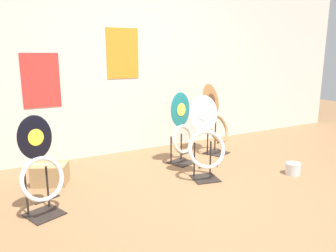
{
  "coord_description": "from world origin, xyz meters",
  "views": [
    {
      "loc": [
        -1.77,
        -2.1,
        1.39
      ],
      "look_at": [
        0.0,
        1.15,
        0.55
      ],
      "focal_mm": 35.0,
      "sensor_mm": 36.0,
      "label": 1
    }
  ],
  "objects": [
    {
      "name": "toilet_seat_display_jazz_black",
      "position": [
        -1.47,
        0.72,
        0.42
      ],
      "size": [
        0.41,
        0.36,
        0.88
      ],
      "color": "black",
      "rests_on": "ground_plane"
    },
    {
      "name": "storage_box",
      "position": [
        -1.3,
        1.41,
        0.11
      ],
      "size": [
        0.43,
        0.38,
        0.22
      ],
      "color": "#A37F51",
      "rests_on": "ground_plane"
    },
    {
      "name": "toilet_seat_display_white_plain",
      "position": [
        0.25,
        0.74,
        0.42
      ],
      "size": [
        0.46,
        0.34,
        0.93
      ],
      "color": "black",
      "rests_on": "ground_plane"
    },
    {
      "name": "toilet_seat_display_teal_sax",
      "position": [
        0.3,
        1.32,
        0.42
      ],
      "size": [
        0.4,
        0.35,
        0.91
      ],
      "color": "black",
      "rests_on": "ground_plane"
    },
    {
      "name": "paint_can",
      "position": [
        1.22,
        0.36,
        0.07
      ],
      "size": [
        0.17,
        0.17,
        0.14
      ],
      "color": "silver",
      "rests_on": "ground_plane"
    },
    {
      "name": "toilet_seat_display_woodgrain",
      "position": [
        0.93,
        1.46,
        0.45
      ],
      "size": [
        0.48,
        0.44,
        0.97
      ],
      "color": "black",
      "rests_on": "ground_plane"
    },
    {
      "name": "wall_back",
      "position": [
        -0.0,
        2.17,
        1.3
      ],
      "size": [
        8.0,
        0.07,
        2.6
      ],
      "color": "silver",
      "rests_on": "ground_plane"
    },
    {
      "name": "ground_plane",
      "position": [
        0.0,
        0.0,
        0.0
      ],
      "size": [
        14.0,
        14.0,
        0.0
      ],
      "primitive_type": "plane",
      "color": "#8E6642"
    }
  ]
}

